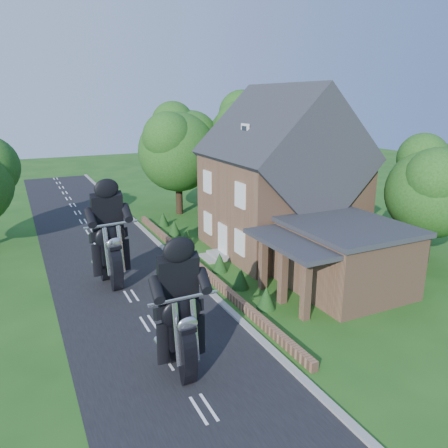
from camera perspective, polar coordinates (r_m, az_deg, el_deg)
name	(u,v)px	position (r m, az deg, el deg)	size (l,w,h in m)	color
ground	(149,324)	(19.60, -9.82, -12.69)	(120.00, 120.00, 0.00)	#1D4B15
road	(149,323)	(19.60, -9.82, -12.67)	(7.00, 80.00, 0.02)	black
kerb	(224,305)	(20.71, 0.06, -10.59)	(0.30, 80.00, 0.12)	gray
garden_wall	(196,265)	(25.07, -3.62, -5.36)	(0.30, 22.00, 0.40)	#8C6247
house	(281,182)	(27.58, 7.44, 5.49)	(9.54, 8.64, 10.24)	#8C6247
annex	(343,256)	(22.66, 15.30, -4.07)	(7.05, 5.94, 3.44)	#8C6247
tree_annex_side	(436,184)	(27.71, 26.00, 4.78)	(5.64, 5.20, 7.48)	black
tree_house_right	(333,158)	(33.17, 14.02, 8.41)	(6.51, 6.00, 8.40)	black
tree_behind_house	(253,137)	(37.83, 3.77, 11.33)	(7.81, 7.20, 10.08)	black
tree_behind_left	(182,144)	(36.22, -5.48, 10.30)	(6.94, 6.40, 9.16)	black
shrub_a	(266,298)	(20.43, 5.54, -9.54)	(0.90, 0.90, 1.10)	#123410
shrub_b	(241,278)	(22.40, 2.20, -7.08)	(0.90, 0.90, 1.10)	#123410
shrub_c	(220,262)	(24.46, -0.57, -5.00)	(0.90, 0.90, 1.10)	#123410
shrub_d	(187,237)	(28.81, -4.83, -1.76)	(0.90, 0.90, 1.10)	#123410
shrub_e	(174,228)	(31.05, -6.51, -0.48)	(0.90, 0.90, 1.10)	#123410
shrub_f	(163,219)	(33.33, -7.95, 0.63)	(0.90, 0.90, 1.10)	#123410
motorcycle_lead	(180,354)	(15.99, -5.72, -16.53)	(0.42, 1.64, 1.53)	black
motorcycle_follow	(111,270)	(23.33, -14.48, -5.85)	(0.46, 1.81, 1.69)	black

